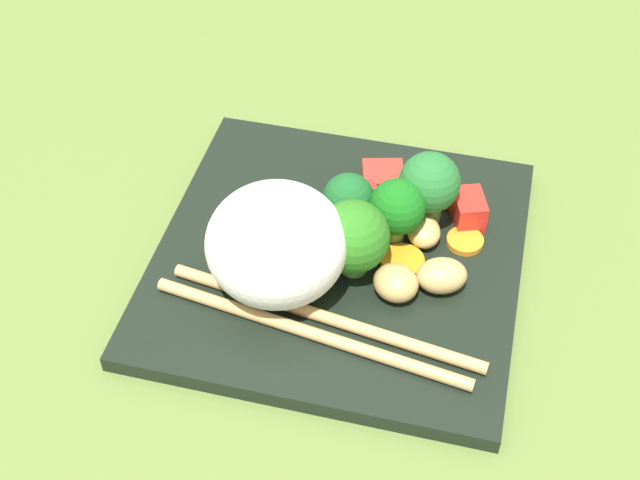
{
  "coord_description": "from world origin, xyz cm",
  "views": [
    {
      "loc": [
        -42.63,
        -10.16,
        48.06
      ],
      "look_at": [
        -1.02,
        1.14,
        3.28
      ],
      "focal_mm": 49.88,
      "sensor_mm": 36.0,
      "label": 1
    }
  ],
  "objects_px": {
    "broccoli_floret_3": "(430,184)",
    "carrot_slice_0": "(465,241)",
    "square_plate": "(339,258)",
    "chopstick_pair": "(320,325)",
    "rice_mound": "(276,244)"
  },
  "relations": [
    {
      "from": "broccoli_floret_3",
      "to": "chopstick_pair",
      "type": "bearing_deg",
      "value": 157.95
    },
    {
      "from": "broccoli_floret_3",
      "to": "carrot_slice_0",
      "type": "bearing_deg",
      "value": -115.91
    },
    {
      "from": "carrot_slice_0",
      "to": "chopstick_pair",
      "type": "relative_size",
      "value": 0.12
    },
    {
      "from": "chopstick_pair",
      "to": "broccoli_floret_3",
      "type": "bearing_deg",
      "value": 75.04
    },
    {
      "from": "square_plate",
      "to": "broccoli_floret_3",
      "type": "height_order",
      "value": "broccoli_floret_3"
    },
    {
      "from": "broccoli_floret_3",
      "to": "carrot_slice_0",
      "type": "distance_m",
      "value": 0.05
    },
    {
      "from": "rice_mound",
      "to": "broccoli_floret_3",
      "type": "distance_m",
      "value": 0.12
    },
    {
      "from": "square_plate",
      "to": "chopstick_pair",
      "type": "bearing_deg",
      "value": -175.56
    },
    {
      "from": "square_plate",
      "to": "chopstick_pair",
      "type": "relative_size",
      "value": 1.15
    },
    {
      "from": "broccoli_floret_3",
      "to": "chopstick_pair",
      "type": "xyz_separation_m",
      "value": [
        -0.12,
        0.05,
        -0.03
      ]
    },
    {
      "from": "rice_mound",
      "to": "chopstick_pair",
      "type": "distance_m",
      "value": 0.06
    },
    {
      "from": "square_plate",
      "to": "broccoli_floret_3",
      "type": "relative_size",
      "value": 4.23
    },
    {
      "from": "broccoli_floret_3",
      "to": "carrot_slice_0",
      "type": "relative_size",
      "value": 2.28
    },
    {
      "from": "rice_mound",
      "to": "broccoli_floret_3",
      "type": "relative_size",
      "value": 1.57
    },
    {
      "from": "carrot_slice_0",
      "to": "chopstick_pair",
      "type": "bearing_deg",
      "value": 142.34
    }
  ]
}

